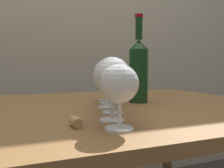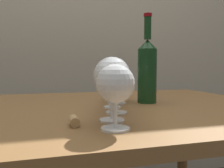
% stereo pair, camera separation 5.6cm
% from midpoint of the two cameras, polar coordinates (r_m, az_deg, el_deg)
% --- Properties ---
extents(back_wall, '(5.00, 0.08, 2.60)m').
position_cam_midpoint_polar(back_wall, '(1.75, -10.26, 18.06)').
color(back_wall, '#B2A893').
rests_on(back_wall, ground_plane).
extents(dining_table, '(1.34, 0.88, 0.74)m').
position_cam_midpoint_polar(dining_table, '(0.82, -3.62, -11.51)').
color(dining_table, brown).
rests_on(dining_table, ground_plane).
extents(wine_glass_pinot, '(0.08, 0.08, 0.14)m').
position_cam_midpoint_polar(wine_glass_pinot, '(0.48, 4.18, -0.28)').
color(wine_glass_pinot, white).
rests_on(wine_glass_pinot, dining_table).
extents(wine_glass_cabernet, '(0.09, 0.09, 0.16)m').
position_cam_midpoint_polar(wine_glass_cabernet, '(0.56, 2.87, 1.86)').
color(wine_glass_cabernet, white).
rests_on(wine_glass_cabernet, dining_table).
extents(wine_glass_merlot, '(0.08, 0.08, 0.13)m').
position_cam_midpoint_polar(wine_glass_merlot, '(0.66, 3.51, 0.22)').
color(wine_glass_merlot, white).
rests_on(wine_glass_merlot, dining_table).
extents(wine_glass_chardonnay, '(0.08, 0.08, 0.16)m').
position_cam_midpoint_polar(wine_glass_chardonnay, '(0.75, 2.23, 2.52)').
color(wine_glass_chardonnay, white).
rests_on(wine_glass_chardonnay, dining_table).
extents(wine_glass_white, '(0.07, 0.07, 0.12)m').
position_cam_midpoint_polar(wine_glass_white, '(0.84, 3.02, 0.89)').
color(wine_glass_white, white).
rests_on(wine_glass_white, dining_table).
extents(wine_glass_port, '(0.08, 0.08, 0.13)m').
position_cam_midpoint_polar(wine_glass_port, '(0.92, 2.39, 1.31)').
color(wine_glass_port, white).
rests_on(wine_glass_port, dining_table).
extents(wine_bottle, '(0.07, 0.07, 0.33)m').
position_cam_midpoint_polar(wine_bottle, '(0.88, 10.42, 3.63)').
color(wine_bottle, '#143819').
rests_on(wine_bottle, dining_table).
extents(cork, '(0.02, 0.04, 0.02)m').
position_cam_midpoint_polar(cork, '(0.53, -6.19, -8.99)').
color(cork, tan).
rests_on(cork, dining_table).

